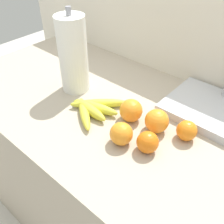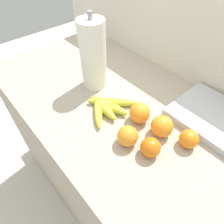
{
  "view_description": "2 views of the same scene",
  "coord_description": "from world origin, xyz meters",
  "px_view_note": "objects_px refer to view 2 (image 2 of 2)",
  "views": [
    {
      "loc": [
        0.48,
        -0.57,
        1.52
      ],
      "look_at": [
        0.03,
        -0.06,
        0.97
      ],
      "focal_mm": 40.53,
      "sensor_mm": 36.0,
      "label": 1
    },
    {
      "loc": [
        0.4,
        -0.43,
        1.52
      ],
      "look_at": [
        0.0,
        -0.09,
        0.97
      ],
      "focal_mm": 31.74,
      "sensor_mm": 36.0,
      "label": 2
    }
  ],
  "objects_px": {
    "orange_back_left": "(163,126)",
    "paper_towel_roll": "(93,56)",
    "orange_far_right": "(189,139)",
    "orange_right": "(128,136)",
    "banana_bunch": "(106,106)",
    "orange_back_right": "(140,113)",
    "orange_front": "(150,147)",
    "sink_basin": "(218,118)"
  },
  "relations": [
    {
      "from": "orange_right",
      "to": "sink_basin",
      "type": "relative_size",
      "value": 0.22
    },
    {
      "from": "orange_far_right",
      "to": "orange_back_right",
      "type": "relative_size",
      "value": 0.83
    },
    {
      "from": "paper_towel_roll",
      "to": "orange_right",
      "type": "bearing_deg",
      "value": -19.48
    },
    {
      "from": "orange_right",
      "to": "orange_back_right",
      "type": "bearing_deg",
      "value": 113.15
    },
    {
      "from": "orange_back_left",
      "to": "sink_basin",
      "type": "relative_size",
      "value": 0.24
    },
    {
      "from": "orange_right",
      "to": "orange_back_left",
      "type": "bearing_deg",
      "value": 67.73
    },
    {
      "from": "orange_front",
      "to": "orange_back_right",
      "type": "bearing_deg",
      "value": 147.05
    },
    {
      "from": "orange_back_left",
      "to": "paper_towel_roll",
      "type": "height_order",
      "value": "paper_towel_roll"
    },
    {
      "from": "orange_front",
      "to": "paper_towel_roll",
      "type": "height_order",
      "value": "paper_towel_roll"
    },
    {
      "from": "orange_back_right",
      "to": "paper_towel_roll",
      "type": "distance_m",
      "value": 0.32
    },
    {
      "from": "orange_far_right",
      "to": "paper_towel_roll",
      "type": "relative_size",
      "value": 0.2
    },
    {
      "from": "orange_far_right",
      "to": "paper_towel_roll",
      "type": "height_order",
      "value": "paper_towel_roll"
    },
    {
      "from": "banana_bunch",
      "to": "paper_towel_roll",
      "type": "relative_size",
      "value": 0.71
    },
    {
      "from": "orange_right",
      "to": "sink_basin",
      "type": "bearing_deg",
      "value": 64.72
    },
    {
      "from": "orange_far_right",
      "to": "paper_towel_roll",
      "type": "distance_m",
      "value": 0.5
    },
    {
      "from": "banana_bunch",
      "to": "orange_front",
      "type": "distance_m",
      "value": 0.26
    },
    {
      "from": "banana_bunch",
      "to": "paper_towel_roll",
      "type": "distance_m",
      "value": 0.22
    },
    {
      "from": "orange_right",
      "to": "sink_basin",
      "type": "distance_m",
      "value": 0.37
    },
    {
      "from": "orange_right",
      "to": "orange_back_left",
      "type": "distance_m",
      "value": 0.14
    },
    {
      "from": "orange_front",
      "to": "sink_basin",
      "type": "distance_m",
      "value": 0.32
    },
    {
      "from": "banana_bunch",
      "to": "paper_towel_roll",
      "type": "height_order",
      "value": "paper_towel_roll"
    },
    {
      "from": "banana_bunch",
      "to": "orange_back_left",
      "type": "height_order",
      "value": "orange_back_left"
    },
    {
      "from": "orange_right",
      "to": "orange_far_right",
      "type": "height_order",
      "value": "orange_right"
    },
    {
      "from": "paper_towel_roll",
      "to": "orange_front",
      "type": "bearing_deg",
      "value": -12.64
    },
    {
      "from": "orange_right",
      "to": "paper_towel_roll",
      "type": "bearing_deg",
      "value": 160.52
    },
    {
      "from": "orange_front",
      "to": "sink_basin",
      "type": "height_order",
      "value": "sink_basin"
    },
    {
      "from": "banana_bunch",
      "to": "orange_back_right",
      "type": "xyz_separation_m",
      "value": [
        0.13,
        0.06,
        0.02
      ]
    },
    {
      "from": "sink_basin",
      "to": "orange_back_left",
      "type": "bearing_deg",
      "value": -116.99
    },
    {
      "from": "orange_back_left",
      "to": "orange_back_right",
      "type": "bearing_deg",
      "value": -170.96
    },
    {
      "from": "orange_far_right",
      "to": "orange_back_left",
      "type": "relative_size",
      "value": 0.83
    },
    {
      "from": "orange_front",
      "to": "orange_back_left",
      "type": "height_order",
      "value": "orange_back_left"
    },
    {
      "from": "orange_right",
      "to": "orange_front",
      "type": "xyz_separation_m",
      "value": [
        0.08,
        0.03,
        -0.0
      ]
    },
    {
      "from": "orange_front",
      "to": "orange_back_right",
      "type": "relative_size",
      "value": 0.85
    },
    {
      "from": "orange_back_left",
      "to": "sink_basin",
      "type": "bearing_deg",
      "value": 63.01
    },
    {
      "from": "paper_towel_roll",
      "to": "sink_basin",
      "type": "bearing_deg",
      "value": 23.2
    },
    {
      "from": "orange_right",
      "to": "orange_back_right",
      "type": "relative_size",
      "value": 0.92
    },
    {
      "from": "orange_far_right",
      "to": "banana_bunch",
      "type": "bearing_deg",
      "value": -162.94
    },
    {
      "from": "banana_bunch",
      "to": "sink_basin",
      "type": "bearing_deg",
      "value": 40.11
    },
    {
      "from": "orange_right",
      "to": "orange_back_right",
      "type": "xyz_separation_m",
      "value": [
        -0.05,
        0.11,
        0.0
      ]
    },
    {
      "from": "orange_back_right",
      "to": "sink_basin",
      "type": "relative_size",
      "value": 0.24
    },
    {
      "from": "sink_basin",
      "to": "orange_right",
      "type": "bearing_deg",
      "value": -115.28
    },
    {
      "from": "orange_far_right",
      "to": "orange_front",
      "type": "bearing_deg",
      "value": -116.86
    }
  ]
}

